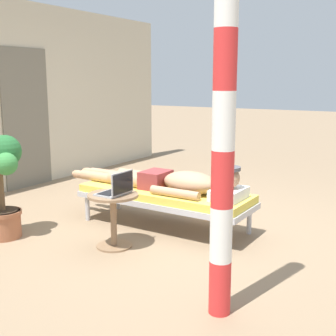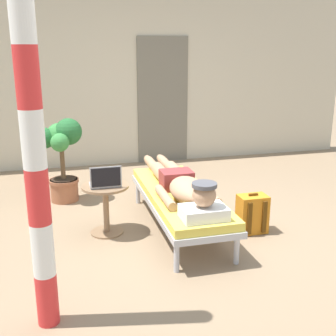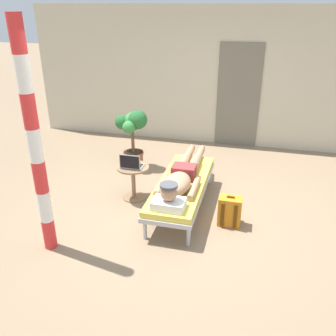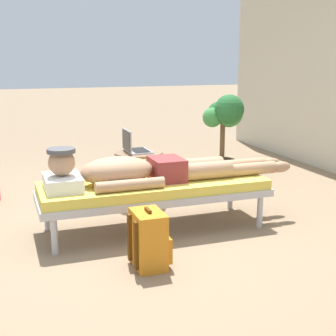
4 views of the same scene
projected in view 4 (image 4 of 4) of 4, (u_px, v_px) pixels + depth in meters
ground_plane at (142, 232)px, 4.00m from camera, size 40.00×40.00×0.00m
lounge_chair at (154, 190)px, 4.00m from camera, size 0.66×1.93×0.42m
person_reclining at (144, 170)px, 3.94m from camera, size 0.53×2.17×0.33m
side_table at (139, 168)px, 4.73m from camera, size 0.48×0.48×0.52m
laptop at (133, 146)px, 4.66m from camera, size 0.31×0.24×0.23m
backpack at (149, 240)px, 3.30m from camera, size 0.30×0.26×0.42m
potted_plant at (224, 129)px, 5.40m from camera, size 0.59×0.48×1.04m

